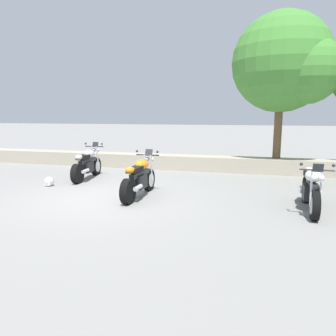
{
  "coord_description": "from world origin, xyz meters",
  "views": [
    {
      "loc": [
        3.78,
        -7.35,
        2.13
      ],
      "look_at": [
        1.43,
        1.2,
        0.65
      ],
      "focal_mm": 34.26,
      "sensor_mm": 36.0,
      "label": 1
    }
  ],
  "objects_px": {
    "motorcycle_orange_centre": "(140,178)",
    "leafy_tree_far_left": "(287,64)",
    "motorcycle_silver_near_left": "(87,165)",
    "rider_helmet": "(49,182)",
    "motorcycle_white_far_right": "(311,190)"
  },
  "relations": [
    {
      "from": "motorcycle_orange_centre",
      "to": "leafy_tree_far_left",
      "type": "relative_size",
      "value": 0.41
    },
    {
      "from": "motorcycle_white_far_right",
      "to": "motorcycle_silver_near_left",
      "type": "bearing_deg",
      "value": 163.8
    },
    {
      "from": "motorcycle_orange_centre",
      "to": "rider_helmet",
      "type": "height_order",
      "value": "motorcycle_orange_centre"
    },
    {
      "from": "rider_helmet",
      "to": "motorcycle_orange_centre",
      "type": "bearing_deg",
      "value": -8.35
    },
    {
      "from": "rider_helmet",
      "to": "leafy_tree_far_left",
      "type": "bearing_deg",
      "value": 30.2
    },
    {
      "from": "leafy_tree_far_left",
      "to": "motorcycle_orange_centre",
      "type": "bearing_deg",
      "value": -130.42
    },
    {
      "from": "motorcycle_orange_centre",
      "to": "leafy_tree_far_left",
      "type": "bearing_deg",
      "value": 49.58
    },
    {
      "from": "motorcycle_silver_near_left",
      "to": "leafy_tree_far_left",
      "type": "distance_m",
      "value": 7.64
    },
    {
      "from": "motorcycle_silver_near_left",
      "to": "rider_helmet",
      "type": "relative_size",
      "value": 7.38
    },
    {
      "from": "rider_helmet",
      "to": "leafy_tree_far_left",
      "type": "height_order",
      "value": "leafy_tree_far_left"
    },
    {
      "from": "motorcycle_silver_near_left",
      "to": "motorcycle_orange_centre",
      "type": "distance_m",
      "value": 3.06
    },
    {
      "from": "motorcycle_white_far_right",
      "to": "leafy_tree_far_left",
      "type": "bearing_deg",
      "value": 93.98
    },
    {
      "from": "motorcycle_white_far_right",
      "to": "rider_helmet",
      "type": "bearing_deg",
      "value": 175.05
    },
    {
      "from": "motorcycle_orange_centre",
      "to": "rider_helmet",
      "type": "xyz_separation_m",
      "value": [
        -3.09,
        0.45,
        -0.35
      ]
    },
    {
      "from": "motorcycle_silver_near_left",
      "to": "rider_helmet",
      "type": "xyz_separation_m",
      "value": [
        -0.58,
        -1.3,
        -0.35
      ]
    }
  ]
}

